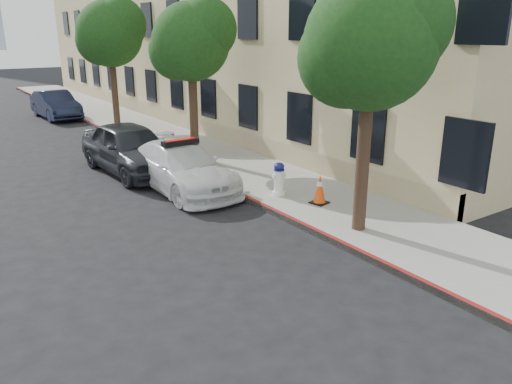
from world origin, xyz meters
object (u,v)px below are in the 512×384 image
object	(u,v)px
parked_car_far	(56,105)
traffic_cone	(320,189)
police_car	(182,167)
fire_hydrant	(279,179)
parked_car_mid	(131,148)

from	to	relation	value
parked_car_far	traffic_cone	xyz separation A→B (m)	(2.13, -18.77, -0.19)
police_car	parked_car_far	xyz separation A→B (m)	(0.10, 15.21, 0.04)
police_car	parked_car_far	world-z (taller)	police_car
parked_car_far	fire_hydrant	bearing A→B (deg)	-87.56
police_car	fire_hydrant	world-z (taller)	police_car
police_car	parked_car_far	size ratio (longest dim) A/B	1.07
police_car	parked_car_mid	xyz separation A→B (m)	(-0.54, 2.63, 0.14)
fire_hydrant	traffic_cone	distance (m)	1.25
police_car	parked_car_mid	bearing A→B (deg)	100.88
fire_hydrant	traffic_cone	size ratio (longest dim) A/B	1.18
fire_hydrant	traffic_cone	bearing A→B (deg)	-56.33
police_car	traffic_cone	bearing A→B (deg)	-58.61
police_car	parked_car_far	bearing A→B (deg)	89.00
parked_car_mid	parked_car_far	size ratio (longest dim) A/B	1.09
parked_car_mid	parked_car_far	bearing A→B (deg)	83.74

